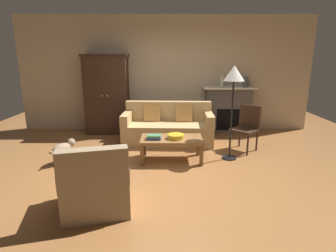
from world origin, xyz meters
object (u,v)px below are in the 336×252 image
armoire (107,94)px  coffee_table (171,141)px  dog (63,149)px  book_stack (154,137)px  couch (168,128)px  side_chair_wooden (246,125)px  mantel_vase_slate (245,82)px  mantel_vase_cream (222,81)px  floor_lamp (234,79)px  fireplace (228,109)px  armchair_near_left (95,186)px  fruit_bowl (175,136)px

armoire → coffee_table: armoire is taller
coffee_table → dog: size_ratio=2.06×
book_stack → couch: bearing=78.1°
armoire → side_chair_wooden: (3.03, -1.31, -0.43)m
mantel_vase_slate → dog: mantel_vase_slate is taller
mantel_vase_cream → floor_lamp: size_ratio=0.16×
couch → book_stack: (-0.24, -1.15, 0.14)m
fireplace → armchair_near_left: (-2.36, -3.63, -0.25)m
book_stack → floor_lamp: size_ratio=0.15×
couch → armoire: bearing=151.2°
book_stack → armchair_near_left: (-0.63, -1.59, -0.14)m
dog → fireplace: bearing=32.0°
mantel_vase_cream → fruit_bowl: bearing=-120.5°
book_stack → floor_lamp: 1.71m
mantel_vase_slate → fireplace: bearing=177.3°
side_chair_wooden → dog: bearing=-168.6°
fireplace → floor_lamp: (-0.35, -1.88, 0.89)m
armoire → mantel_vase_slate: 3.34m
floor_lamp → dog: bearing=-176.2°
armoire → book_stack: (1.22, -1.96, -0.49)m
mantel_vase_slate → side_chair_wooden: size_ratio=0.26×
armoire → couch: 1.79m
fireplace → book_stack: (-1.73, -2.04, -0.11)m
couch → side_chair_wooden: size_ratio=2.17×
floor_lamp → side_chair_wooden: bearing=49.1°
coffee_table → fruit_bowl: bearing=-26.1°
side_chair_wooden → floor_lamp: (-0.43, -0.49, 0.94)m
couch → dog: (-1.85, -1.20, -0.07)m
floor_lamp → coffee_table: bearing=-175.8°
mantel_vase_slate → armchair_near_left: mantel_vase_slate is taller
armchair_near_left → armoire: bearing=99.5°
fruit_bowl → floor_lamp: 1.42m
couch → mantel_vase_slate: mantel_vase_slate is taller
couch → mantel_vase_cream: (1.30, 0.87, 0.93)m
armoire → couch: bearing=-28.8°
fireplace → coffee_table: bearing=-125.8°
mantel_vase_slate → armchair_near_left: (-2.74, -3.61, -0.92)m
fireplace → couch: size_ratio=0.65×
coffee_table → dog: 1.92m
armoire → dog: (-0.38, -2.00, -0.70)m
book_stack → mantel_vase_slate: bearing=43.8°
mantel_vase_cream → mantel_vase_slate: mantel_vase_cream is taller
coffee_table → dog: bearing=-176.5°
coffee_table → fruit_bowl: size_ratio=3.75×
couch → coffee_table: bearing=-86.4°
mantel_vase_slate → fruit_bowl: bearing=-131.1°
couch → armchair_near_left: (-0.87, -2.74, -0.00)m
coffee_table → book_stack: (-0.31, -0.07, 0.09)m
dog → floor_lamp: bearing=3.8°
floor_lamp → book_stack: bearing=-173.7°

